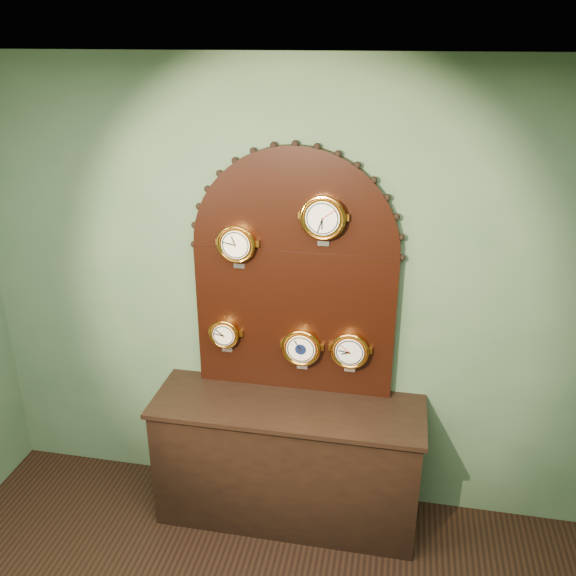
% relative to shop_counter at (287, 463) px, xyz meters
% --- Properties ---
extents(wall_back, '(4.00, 0.00, 4.00)m').
position_rel_shop_counter_xyz_m(wall_back, '(0.00, 0.27, 1.00)').
color(wall_back, '#446042').
rests_on(wall_back, ground).
extents(shop_counter, '(1.60, 0.50, 0.80)m').
position_rel_shop_counter_xyz_m(shop_counter, '(0.00, 0.00, 0.00)').
color(shop_counter, black).
rests_on(shop_counter, ground_plane).
extents(display_board, '(1.26, 0.06, 1.53)m').
position_rel_shop_counter_xyz_m(display_board, '(0.00, 0.22, 1.23)').
color(display_board, black).
rests_on(display_board, shop_counter).
extents(roman_clock, '(0.23, 0.08, 0.28)m').
position_rel_shop_counter_xyz_m(roman_clock, '(-0.32, 0.15, 1.38)').
color(roman_clock, orange).
rests_on(roman_clock, display_board).
extents(arabic_clock, '(0.25, 0.08, 0.30)m').
position_rel_shop_counter_xyz_m(arabic_clock, '(0.17, 0.15, 1.56)').
color(arabic_clock, orange).
rests_on(arabic_clock, display_board).
extents(hygrometer, '(0.19, 0.08, 0.24)m').
position_rel_shop_counter_xyz_m(hygrometer, '(-0.42, 0.15, 0.79)').
color(hygrometer, orange).
rests_on(hygrometer, display_board).
extents(barometer, '(0.24, 0.08, 0.29)m').
position_rel_shop_counter_xyz_m(barometer, '(0.06, 0.15, 0.75)').
color(barometer, orange).
rests_on(barometer, display_board).
extents(tide_clock, '(0.23, 0.08, 0.28)m').
position_rel_shop_counter_xyz_m(tide_clock, '(0.35, 0.15, 0.76)').
color(tide_clock, orange).
rests_on(tide_clock, display_board).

